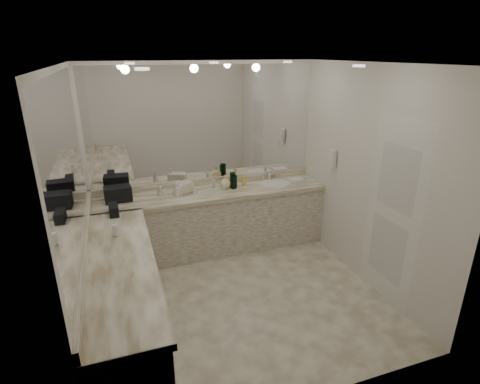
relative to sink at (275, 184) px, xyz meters
name	(u,v)px	position (x,y,z in m)	size (l,w,h in m)	color
floor	(241,296)	(-0.95, -1.20, -0.90)	(3.20, 3.20, 0.00)	beige
ceiling	(241,64)	(-0.95, -1.20, 1.71)	(3.20, 3.20, 0.00)	white
wall_back	(206,158)	(-0.95, 0.30, 0.41)	(3.20, 0.02, 2.60)	silver
wall_left	(78,213)	(-2.55, -1.20, 0.41)	(0.02, 3.00, 2.60)	silver
wall_right	(367,178)	(0.65, -1.20, 0.41)	(0.02, 3.00, 2.60)	silver
vanity_back_base	(213,223)	(-0.95, 0.00, -0.48)	(3.20, 0.60, 0.84)	silver
vanity_back_top	(212,193)	(-0.95, -0.01, -0.03)	(3.20, 0.64, 0.06)	#EFE7CA
vanity_left_base	(124,305)	(-2.25, -1.50, -0.48)	(0.60, 2.40, 0.84)	silver
vanity_left_top	(119,264)	(-2.24, -1.50, -0.03)	(0.64, 2.42, 0.06)	#EFE7CA
backsplash_back	(207,181)	(-0.95, 0.28, 0.05)	(3.20, 0.04, 0.10)	#EFE7CA
backsplash_left	(86,246)	(-2.53, -1.20, 0.05)	(0.04, 3.00, 0.10)	#EFE7CA
mirror_back	(205,124)	(-0.95, 0.29, 0.88)	(3.12, 0.01, 1.55)	white
mirror_left	(71,164)	(-2.54, -1.20, 0.88)	(0.01, 2.92, 1.55)	white
sink	(275,184)	(0.00, 0.00, 0.00)	(0.44, 0.44, 0.03)	white
faucet	(269,175)	(0.00, 0.21, 0.07)	(0.24, 0.16, 0.14)	silver
wall_phone	(332,159)	(0.61, -0.50, 0.46)	(0.06, 0.10, 0.24)	white
door	(392,213)	(0.64, -1.70, 0.16)	(0.02, 0.82, 2.10)	white
black_toiletry_bag	(118,194)	(-2.18, 0.04, 0.10)	(0.33, 0.21, 0.19)	black
black_bag_spill	(114,209)	(-2.25, -0.39, 0.07)	(0.11, 0.24, 0.13)	black
cream_cosmetic_case	(184,188)	(-1.33, 0.06, 0.07)	(0.23, 0.14, 0.13)	beige
hand_towel	(295,180)	(0.33, 0.00, 0.02)	(0.23, 0.15, 0.04)	white
lotion_left	(115,231)	(-2.25, -0.98, 0.07)	(0.05, 0.05, 0.13)	white
soap_bottle_a	(160,189)	(-1.65, 0.06, 0.10)	(0.07, 0.07, 0.18)	beige
soap_bottle_b	(179,188)	(-1.41, 0.00, 0.10)	(0.09, 0.09, 0.20)	silver
soap_bottle_c	(226,182)	(-0.74, 0.05, 0.10)	(0.15, 0.15, 0.19)	beige
green_bottle_0	(233,180)	(-0.62, 0.06, 0.11)	(0.07, 0.07, 0.21)	#0D5028
green_bottle_1	(234,182)	(-0.64, 0.00, 0.10)	(0.07, 0.07, 0.19)	#0D5028
green_bottle_2	(235,182)	(-0.61, 0.02, 0.10)	(0.07, 0.07, 0.19)	#0D5028
green_bottle_3	(232,180)	(-0.64, 0.05, 0.11)	(0.06, 0.06, 0.22)	#0D5028
amenity_bottle_0	(244,181)	(-0.45, 0.09, 0.07)	(0.05, 0.05, 0.13)	#F2D84C
amenity_bottle_1	(130,197)	(-2.04, 0.01, 0.05)	(0.07, 0.07, 0.09)	#F2D84C
amenity_bottle_2	(195,190)	(-1.20, -0.05, 0.06)	(0.04, 0.04, 0.11)	white
amenity_bottle_3	(213,184)	(-0.90, 0.12, 0.07)	(0.04, 0.04, 0.13)	silver
amenity_bottle_4	(224,187)	(-0.77, 0.01, 0.04)	(0.05, 0.05, 0.08)	silver
amenity_bottle_5	(177,192)	(-1.44, -0.04, 0.06)	(0.06, 0.06, 0.11)	white
amenity_bottle_6	(178,189)	(-1.40, 0.12, 0.04)	(0.04, 0.04, 0.08)	white
amenity_bottle_7	(184,188)	(-1.33, 0.03, 0.08)	(0.06, 0.06, 0.14)	white
amenity_bottle_8	(127,194)	(-2.07, 0.12, 0.05)	(0.05, 0.05, 0.10)	#E57F66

